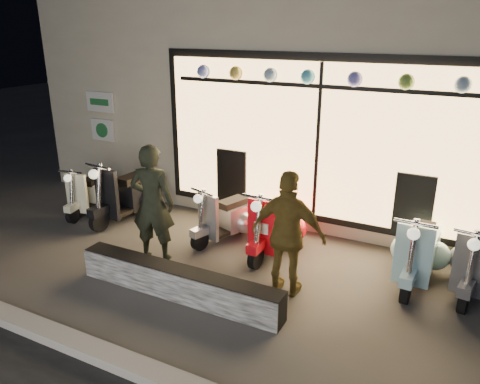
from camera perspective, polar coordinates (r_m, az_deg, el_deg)
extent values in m
plane|color=#383533|center=(6.56, -3.46, -10.08)|extent=(40.00, 40.00, 0.00)
cube|color=slate|center=(5.21, -15.31, -18.98)|extent=(40.00, 0.25, 0.12)
cube|color=beige|center=(10.38, 10.74, 12.47)|extent=(10.00, 6.00, 4.00)
cube|color=black|center=(7.38, 9.60, 6.09)|extent=(5.45, 0.06, 2.65)
cube|color=#FFBF6B|center=(7.35, 9.50, 6.03)|extent=(5.20, 0.04, 2.40)
cube|color=black|center=(7.16, 9.79, 12.58)|extent=(4.90, 0.06, 0.06)
cube|color=white|center=(9.56, -16.69, 10.48)|extent=(0.65, 0.04, 0.38)
cube|color=white|center=(9.66, -16.37, 7.27)|extent=(0.55, 0.04, 0.42)
cube|color=black|center=(6.04, -7.51, -10.89)|extent=(2.83, 0.28, 0.40)
cylinder|color=black|center=(7.19, -4.94, -5.95)|extent=(0.18, 0.31, 0.30)
cylinder|color=black|center=(7.73, 0.06, -3.96)|extent=(0.19, 0.32, 0.30)
cube|color=#A4A4A9|center=(7.16, -3.89, -3.02)|extent=(0.41, 0.18, 0.72)
cube|color=#A4A4A9|center=(7.60, -0.41, -2.87)|extent=(0.54, 0.70, 0.41)
cube|color=black|center=(7.45, -0.90, -1.30)|extent=(0.39, 0.55, 0.11)
sphere|color=#FFF2CC|center=(6.92, -5.16, -0.83)|extent=(0.17, 0.17, 0.13)
cylinder|color=black|center=(6.65, 1.94, -7.96)|extent=(0.11, 0.34, 0.34)
cylinder|color=black|center=(7.46, 5.44, -4.83)|extent=(0.13, 0.34, 0.34)
cube|color=red|center=(6.65, 2.80, -4.28)|extent=(0.46, 0.09, 0.81)
cube|color=red|center=(7.29, 5.18, -3.63)|extent=(0.44, 0.71, 0.46)
cube|color=black|center=(7.10, 4.92, -1.86)|extent=(0.30, 0.56, 0.12)
sphere|color=#FFF2CC|center=(6.32, 1.97, -1.79)|extent=(0.15, 0.15, 0.15)
cylinder|color=black|center=(8.13, -16.78, -3.42)|extent=(0.14, 0.37, 0.36)
cylinder|color=black|center=(8.78, -11.66, -1.20)|extent=(0.16, 0.37, 0.36)
cube|color=black|center=(8.11, -15.90, -0.25)|extent=(0.49, 0.12, 0.86)
cube|color=black|center=(8.64, -12.24, -0.05)|extent=(0.51, 0.78, 0.48)
cube|color=black|center=(8.47, -12.88, 1.62)|extent=(0.35, 0.61, 0.13)
sphere|color=#FFF2CC|center=(7.84, -17.43, 2.07)|extent=(0.17, 0.17, 0.16)
cylinder|color=black|center=(8.61, -19.71, -2.66)|extent=(0.14, 0.30, 0.29)
cylinder|color=black|center=(9.26, -16.60, -0.74)|extent=(0.15, 0.31, 0.29)
cube|color=#EDE9C1|center=(8.63, -19.27, -0.16)|extent=(0.40, 0.13, 0.71)
cube|color=#EDE9C1|center=(9.13, -17.00, 0.14)|extent=(0.46, 0.66, 0.40)
cube|color=black|center=(8.99, -17.46, 1.42)|extent=(0.32, 0.52, 0.10)
sphere|color=#FFF2CC|center=(8.38, -20.27, 1.58)|extent=(0.15, 0.15, 0.13)
cylinder|color=black|center=(6.24, 19.57, -11.25)|extent=(0.11, 0.34, 0.34)
cylinder|color=black|center=(7.11, 21.08, -7.47)|extent=(0.13, 0.34, 0.34)
cube|color=#9ACCDA|center=(6.24, 20.34, -7.29)|extent=(0.46, 0.09, 0.81)
cube|color=#9ACCDA|center=(6.93, 21.16, -6.28)|extent=(0.44, 0.71, 0.46)
cube|color=black|center=(6.73, 21.31, -4.49)|extent=(0.30, 0.56, 0.12)
sphere|color=#FFF2CC|center=(5.88, 20.41, -4.81)|extent=(0.15, 0.15, 0.15)
cylinder|color=black|center=(6.31, 25.61, -11.85)|extent=(0.14, 0.33, 0.32)
cylinder|color=black|center=(7.15, 27.07, -8.30)|extent=(0.16, 0.34, 0.32)
cube|color=#5B5C62|center=(6.31, 26.45, -8.11)|extent=(0.44, 0.13, 0.78)
cube|color=#5B5C62|center=(6.98, 27.20, -7.16)|extent=(0.49, 0.72, 0.44)
sphere|color=#FFF2CC|center=(5.97, 26.64, -5.76)|extent=(0.16, 0.16, 0.14)
imported|color=black|center=(6.76, -10.62, -1.37)|extent=(0.72, 0.57, 1.73)
imported|color=brown|center=(5.82, 5.91, -5.19)|extent=(0.97, 0.43, 1.63)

